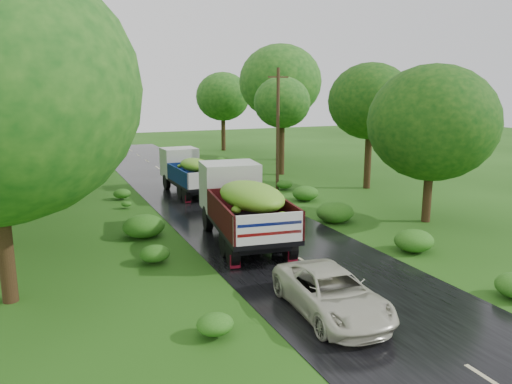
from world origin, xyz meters
TOP-DOWN VIEW (x-y plane):
  - ground at (0.00, 0.00)m, footprint 120.00×120.00m
  - road at (0.00, 5.00)m, footprint 6.50×80.00m
  - road_lines at (0.00, 6.00)m, footprint 0.12×69.60m
  - truck_near at (-1.11, 7.69)m, footprint 3.40×7.30m
  - truck_far at (-0.43, 17.82)m, footprint 2.24×6.03m
  - car at (-1.41, 0.30)m, footprint 2.37×4.57m
  - utility_pole at (4.90, 16.57)m, footprint 1.30×0.21m
  - trees_left at (-10.15, 20.87)m, footprint 7.63×36.15m
  - trees_right at (9.31, 21.86)m, footprint 6.59×32.85m
  - shrubs at (0.00, 14.00)m, footprint 11.90×44.00m

SIDE VIEW (x-z plane):
  - ground at x=0.00m, z-range 0.00..0.00m
  - road at x=0.00m, z-range 0.00..0.02m
  - road_lines at x=0.00m, z-range 0.02..0.02m
  - shrubs at x=0.00m, z-range 0.00..0.70m
  - car at x=-1.41m, z-range 0.02..1.25m
  - truck_far at x=-0.43m, z-range 0.17..2.68m
  - truck_near at x=-1.11m, z-range 0.19..3.15m
  - utility_pole at x=4.90m, z-range 0.11..7.49m
  - trees_right at x=9.31m, z-range 1.30..9.69m
  - trees_left at x=-10.15m, z-range 1.48..12.19m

